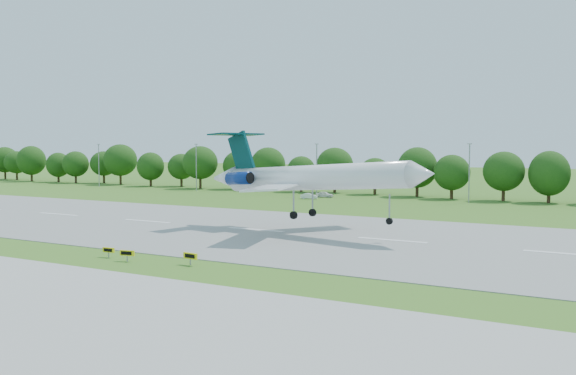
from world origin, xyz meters
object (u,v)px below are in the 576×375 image
at_px(service_vehicle_b, 325,194).
at_px(service_vehicle_a, 309,196).
at_px(airliner, 304,177).
at_px(taxi_sign_left, 127,253).

bearing_deg(service_vehicle_b, service_vehicle_a, 162.47).
bearing_deg(airliner, service_vehicle_b, 123.11).
relative_size(service_vehicle_a, service_vehicle_b, 0.94).
distance_m(airliner, service_vehicle_a, 56.14).
xyz_separation_m(taxi_sign_left, service_vehicle_b, (-18.72, 81.97, -0.16)).
xyz_separation_m(airliner, taxi_sign_left, (-5.72, -27.07, -6.77)).
bearing_deg(service_vehicle_b, airliner, -161.32).
distance_m(taxi_sign_left, service_vehicle_a, 79.08).
bearing_deg(service_vehicle_a, service_vehicle_b, -36.43).
distance_m(service_vehicle_a, service_vehicle_b, 5.56).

